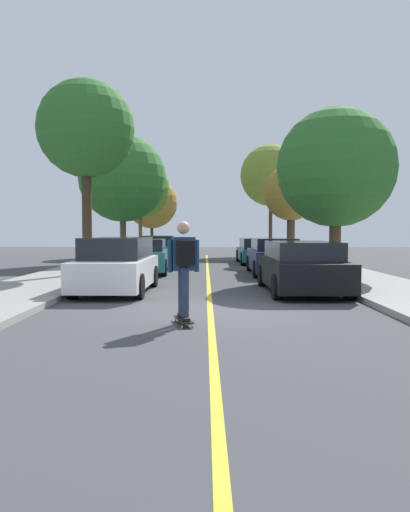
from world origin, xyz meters
TOP-DOWN VIEW (x-y plane):
  - ground at (0.00, 0.00)m, footprint 80.00×80.00m
  - center_line at (0.00, 4.00)m, footprint 0.12×39.20m
  - parked_car_left_nearest at (-2.53, 3.35)m, footprint 1.96×4.16m
  - parked_car_left_near at (-2.53, 9.40)m, footprint 2.04×4.15m
  - parked_car_left_far at (-2.53, 15.51)m, footprint 2.01×4.54m
  - parked_car_right_nearest at (2.53, 3.30)m, footprint 2.02×4.41m
  - parked_car_right_near at (2.53, 8.87)m, footprint 1.87×4.63m
  - parked_car_right_far at (2.53, 15.17)m, footprint 1.86×4.60m
  - street_tree_left_nearest at (-4.33, 7.51)m, footprint 3.44×3.44m
  - street_tree_left_near at (-4.33, 15.29)m, footprint 4.46×4.46m
  - street_tree_left_far at (-4.33, 22.17)m, footprint 3.85×3.85m
  - street_tree_left_farthest at (-4.33, 29.18)m, footprint 4.07×4.07m
  - street_tree_right_nearest at (4.33, 6.68)m, footprint 4.02×4.02m
  - street_tree_right_near at (4.33, 15.43)m, footprint 2.85×2.85m
  - street_tree_right_far at (4.33, 23.41)m, footprint 4.13×4.13m
  - skateboard at (-0.50, -1.36)m, footprint 0.41×0.87m
  - skateboarder at (-0.49, -1.40)m, footprint 0.59×0.70m

SIDE VIEW (x-z plane):
  - ground at x=0.00m, z-range 0.00..0.00m
  - center_line at x=0.00m, z-range 0.00..0.01m
  - skateboard at x=-0.50m, z-range 0.04..0.14m
  - parked_car_right_far at x=2.53m, z-range 0.00..1.30m
  - parked_car_left_near at x=-2.53m, z-range 0.01..1.36m
  - parked_car_right_near at x=2.53m, z-range -0.01..1.38m
  - parked_car_left_far at x=-2.53m, z-range -0.01..1.40m
  - parked_car_right_nearest at x=2.53m, z-range 0.00..1.39m
  - parked_car_left_nearest at x=-2.53m, z-range -0.01..1.50m
  - skateboarder at x=-0.49m, z-range 0.23..1.99m
  - street_tree_right_near at x=4.33m, z-range 1.13..6.04m
  - street_tree_right_nearest at x=4.33m, z-range 0.96..6.66m
  - street_tree_left_farthest at x=-4.33m, z-range 0.99..6.77m
  - street_tree_left_near at x=-4.33m, z-range 1.13..7.58m
  - street_tree_left_far at x=-4.33m, z-range 1.31..7.51m
  - street_tree_left_nearest at x=-4.33m, z-range 1.82..8.70m
  - street_tree_right_far at x=4.33m, z-range 1.73..9.06m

